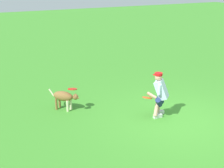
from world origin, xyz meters
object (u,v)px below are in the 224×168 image
(frisbee_flying, at_px, (72,89))
(frisbee_held, at_px, (147,98))
(person, at_px, (160,93))
(dog, at_px, (64,97))

(frisbee_flying, height_order, frisbee_held, frisbee_flying)
(person, height_order, frisbee_flying, person)
(frisbee_held, bearing_deg, person, 171.37)
(person, bearing_deg, frisbee_flying, 10.94)
(dog, bearing_deg, person, 14.92)
(frisbee_flying, distance_m, frisbee_held, 2.22)
(person, relative_size, frisbee_flying, 4.64)
(frisbee_flying, bearing_deg, dog, -36.78)
(person, bearing_deg, frisbee_held, 38.35)
(dog, bearing_deg, frisbee_held, 10.80)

